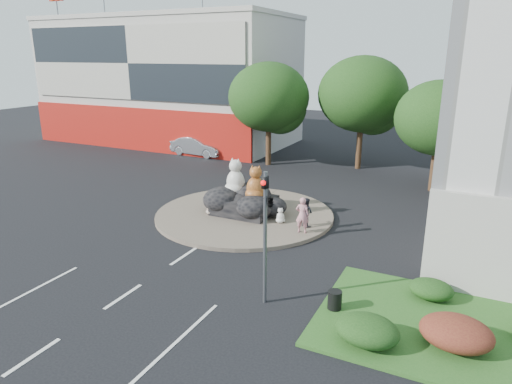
{
  "coord_description": "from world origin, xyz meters",
  "views": [
    {
      "loc": [
        11.3,
        -11.62,
        8.84
      ],
      "look_at": [
        1.42,
        8.59,
        2.0
      ],
      "focal_mm": 32.0,
      "sensor_mm": 36.0,
      "label": 1
    }
  ],
  "objects_px": {
    "cat_tabby": "(256,182)",
    "litter_bin": "(335,300)",
    "cat_white": "(236,176)",
    "pedestrian_pink": "(302,215)",
    "parked_car": "(198,146)",
    "pedestrian_dark": "(306,212)",
    "kitten_white": "(280,215)",
    "kitten_calico": "(210,207)"
  },
  "relations": [
    {
      "from": "kitten_white",
      "to": "pedestrian_pink",
      "type": "bearing_deg",
      "value": -49.97
    },
    {
      "from": "kitten_white",
      "to": "litter_bin",
      "type": "height_order",
      "value": "kitten_white"
    },
    {
      "from": "cat_white",
      "to": "pedestrian_dark",
      "type": "bearing_deg",
      "value": -2.33
    },
    {
      "from": "pedestrian_pink",
      "to": "parked_car",
      "type": "relative_size",
      "value": 0.36
    },
    {
      "from": "cat_tabby",
      "to": "pedestrian_pink",
      "type": "xyz_separation_m",
      "value": [
        3.26,
        -1.35,
        -0.95
      ]
    },
    {
      "from": "cat_tabby",
      "to": "kitten_white",
      "type": "relative_size",
      "value": 2.31
    },
    {
      "from": "cat_white",
      "to": "cat_tabby",
      "type": "relative_size",
      "value": 1.08
    },
    {
      "from": "cat_tabby",
      "to": "pedestrian_dark",
      "type": "distance_m",
      "value": 3.33
    },
    {
      "from": "pedestrian_pink",
      "to": "pedestrian_dark",
      "type": "height_order",
      "value": "pedestrian_pink"
    },
    {
      "from": "kitten_white",
      "to": "pedestrian_pink",
      "type": "height_order",
      "value": "pedestrian_pink"
    },
    {
      "from": "kitten_white",
      "to": "pedestrian_dark",
      "type": "relative_size",
      "value": 0.56
    },
    {
      "from": "cat_white",
      "to": "parked_car",
      "type": "bearing_deg",
      "value": 138.45
    },
    {
      "from": "cat_white",
      "to": "kitten_calico",
      "type": "bearing_deg",
      "value": -111.61
    },
    {
      "from": "pedestrian_pink",
      "to": "parked_car",
      "type": "bearing_deg",
      "value": -50.67
    },
    {
      "from": "litter_bin",
      "to": "kitten_calico",
      "type": "bearing_deg",
      "value": 144.88
    },
    {
      "from": "parked_car",
      "to": "pedestrian_pink",
      "type": "bearing_deg",
      "value": -128.89
    },
    {
      "from": "cat_white",
      "to": "litter_bin",
      "type": "height_order",
      "value": "cat_white"
    },
    {
      "from": "kitten_calico",
      "to": "cat_tabby",
      "type": "bearing_deg",
      "value": 72.96
    },
    {
      "from": "cat_tabby",
      "to": "parked_car",
      "type": "height_order",
      "value": "cat_tabby"
    },
    {
      "from": "kitten_calico",
      "to": "litter_bin",
      "type": "height_order",
      "value": "kitten_calico"
    },
    {
      "from": "kitten_calico",
      "to": "pedestrian_pink",
      "type": "height_order",
      "value": "pedestrian_pink"
    },
    {
      "from": "litter_bin",
      "to": "pedestrian_pink",
      "type": "bearing_deg",
      "value": 120.01
    },
    {
      "from": "cat_tabby",
      "to": "litter_bin",
      "type": "bearing_deg",
      "value": -67.96
    },
    {
      "from": "cat_white",
      "to": "litter_bin",
      "type": "bearing_deg",
      "value": -35.88
    },
    {
      "from": "pedestrian_dark",
      "to": "litter_bin",
      "type": "height_order",
      "value": "pedestrian_dark"
    },
    {
      "from": "kitten_white",
      "to": "cat_white",
      "type": "bearing_deg",
      "value": 141.84
    },
    {
      "from": "cat_white",
      "to": "litter_bin",
      "type": "distance_m",
      "value": 11.55
    },
    {
      "from": "cat_tabby",
      "to": "litter_bin",
      "type": "distance_m",
      "value": 10.21
    },
    {
      "from": "pedestrian_dark",
      "to": "litter_bin",
      "type": "relative_size",
      "value": 2.24
    },
    {
      "from": "cat_tabby",
      "to": "cat_white",
      "type": "bearing_deg",
      "value": 143.72
    },
    {
      "from": "kitten_calico",
      "to": "pedestrian_dark",
      "type": "relative_size",
      "value": 0.58
    },
    {
      "from": "cat_white",
      "to": "pedestrian_pink",
      "type": "xyz_separation_m",
      "value": [
        4.74,
        -1.78,
        -1.03
      ]
    },
    {
      "from": "pedestrian_pink",
      "to": "pedestrian_dark",
      "type": "bearing_deg",
      "value": -89.76
    },
    {
      "from": "kitten_white",
      "to": "pedestrian_dark",
      "type": "bearing_deg",
      "value": -16.14
    },
    {
      "from": "cat_white",
      "to": "parked_car",
      "type": "xyz_separation_m",
      "value": [
        -10.38,
        12.07,
        -1.3
      ]
    },
    {
      "from": "cat_white",
      "to": "kitten_white",
      "type": "distance_m",
      "value": 3.68
    },
    {
      "from": "cat_white",
      "to": "kitten_white",
      "type": "xyz_separation_m",
      "value": [
        3.21,
        -0.95,
        -1.54
      ]
    },
    {
      "from": "pedestrian_pink",
      "to": "litter_bin",
      "type": "relative_size",
      "value": 2.73
    },
    {
      "from": "kitten_white",
      "to": "litter_bin",
      "type": "relative_size",
      "value": 1.25
    },
    {
      "from": "pedestrian_dark",
      "to": "parked_car",
      "type": "bearing_deg",
      "value": -15.01
    },
    {
      "from": "pedestrian_dark",
      "to": "pedestrian_pink",
      "type": "bearing_deg",
      "value": 124.13
    },
    {
      "from": "cat_white",
      "to": "kitten_white",
      "type": "relative_size",
      "value": 2.5
    }
  ]
}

